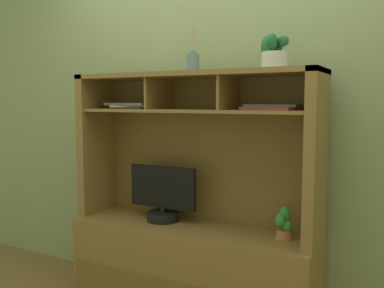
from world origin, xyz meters
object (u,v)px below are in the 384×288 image
tv_monitor (163,198)px  potted_succulent (274,55)px  potted_orchid (284,225)px  magazine_stack_left (134,105)px  magazine_stack_centre (272,107)px  diffuser_bottle (193,63)px  media_console (193,243)px

tv_monitor → potted_succulent: bearing=1.2°
tv_monitor → potted_orchid: bearing=0.9°
potted_orchid → magazine_stack_left: magazine_stack_left is taller
magazine_stack_centre → potted_succulent: (0.00, 0.00, 0.29)m
diffuser_bottle → potted_succulent: diffuser_bottle is taller
media_console → diffuser_bottle: size_ratio=5.71×
media_console → magazine_stack_centre: media_console is taller
magazine_stack_left → diffuser_bottle: diffuser_bottle is taller
media_console → tv_monitor: bearing=-179.0°
magazine_stack_left → diffuser_bottle: (0.46, -0.01, 0.26)m
potted_succulent → diffuser_bottle: bearing=-179.4°
diffuser_bottle → potted_succulent: 0.51m
media_console → diffuser_bottle: diffuser_bottle is taller
media_console → potted_orchid: (0.59, 0.01, 0.20)m
potted_orchid → potted_succulent: bearing=177.6°
diffuser_bottle → potted_orchid: bearing=0.2°
media_console → magazine_stack_left: media_console is taller
magazine_stack_centre → potted_succulent: potted_succulent is taller
media_console → tv_monitor: size_ratio=3.30×
magazine_stack_centre → media_console: bearing=-179.0°
potted_orchid → magazine_stack_centre: magazine_stack_centre is taller
potted_orchid → diffuser_bottle: diffuser_bottle is taller
media_console → diffuser_bottle: (0.00, 0.01, 1.15)m
diffuser_bottle → potted_succulent: (0.51, 0.01, 0.02)m
media_console → diffuser_bottle: 1.15m
potted_orchid → diffuser_bottle: 1.12m
tv_monitor → potted_succulent: size_ratio=2.47×
magazine_stack_centre → diffuser_bottle: diffuser_bottle is taller
tv_monitor → diffuser_bottle: diffuser_bottle is taller
tv_monitor → diffuser_bottle: bearing=2.7°
media_console → potted_orchid: bearing=0.8°
potted_orchid → potted_succulent: potted_succulent is taller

